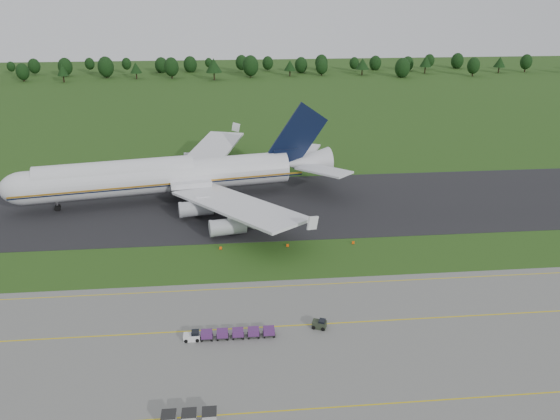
{
  "coord_description": "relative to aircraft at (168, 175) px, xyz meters",
  "views": [
    {
      "loc": [
        -3.0,
        -92.51,
        48.93
      ],
      "look_at": [
        5.89,
        2.0,
        9.49
      ],
      "focal_mm": 35.0,
      "sensor_mm": 36.0,
      "label": 1
    }
  ],
  "objects": [
    {
      "name": "tree_line",
      "position": [
        34.35,
        186.2,
        -0.16
      ],
      "size": [
        528.12,
        23.37,
        11.72
      ],
      "color": "black",
      "rests_on": "ground"
    },
    {
      "name": "apron",
      "position": [
        18.14,
        -67.65,
        -6.35
      ],
      "size": [
        300.0,
        52.0,
        0.06
      ],
      "primitive_type": "cube",
      "color": "slate",
      "rests_on": "ground"
    },
    {
      "name": "apron_markings",
      "position": [
        18.14,
        -60.63,
        -6.31
      ],
      "size": [
        300.0,
        30.2,
        0.01
      ],
      "color": "gold",
      "rests_on": "apron"
    },
    {
      "name": "taxiway",
      "position": [
        18.14,
        -5.65,
        -6.34
      ],
      "size": [
        300.0,
        40.0,
        0.08
      ],
      "primitive_type": "cube",
      "color": "black",
      "rests_on": "ground"
    },
    {
      "name": "aircraft",
      "position": [
        0.0,
        0.0,
        0.0
      ],
      "size": [
        79.84,
        76.43,
        22.33
      ],
      "color": "silver",
      "rests_on": "ground"
    },
    {
      "name": "ground",
      "position": [
        18.14,
        -33.65,
        -6.38
      ],
      "size": [
        600.0,
        600.0,
        0.0
      ],
      "primitive_type": "plane",
      "color": "#234414",
      "rests_on": "ground"
    },
    {
      "name": "edge_markers",
      "position": [
        25.89,
        -28.24,
        -6.1
      ],
      "size": [
        27.33,
        0.3,
        0.6
      ],
      "color": "#FF5008",
      "rests_on": "ground"
    },
    {
      "name": "baggage_train",
      "position": [
        13.83,
        -57.9,
        -5.57
      ],
      "size": [
        13.6,
        1.44,
        1.39
      ],
      "color": "silver",
      "rests_on": "apron"
    },
    {
      "name": "uld_row",
      "position": [
        9.08,
        -74.78,
        -5.44
      ],
      "size": [
        6.57,
        1.77,
        1.75
      ],
      "color": "#A2A2A2",
      "rests_on": "apron"
    },
    {
      "name": "utility_cart",
      "position": [
        27.73,
        -56.62,
        -5.75
      ],
      "size": [
        2.43,
        1.97,
        1.16
      ],
      "color": "#262E20",
      "rests_on": "apron"
    }
  ]
}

